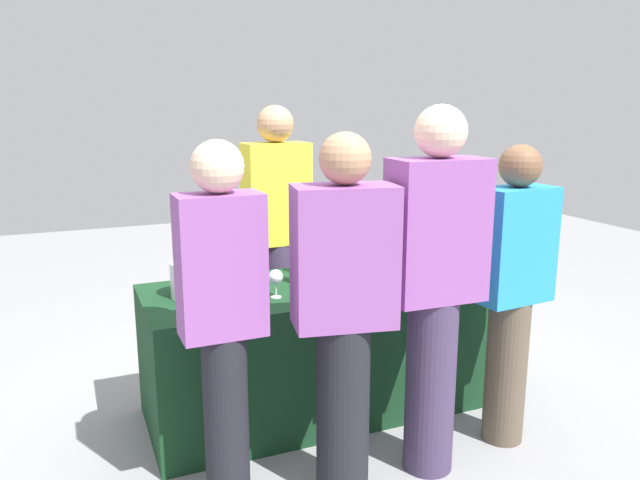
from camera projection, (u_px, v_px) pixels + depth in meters
name	position (u px, v px, depth m)	size (l,w,h in m)	color
ground_plane	(320.00, 406.00, 3.62)	(12.00, 12.00, 0.00)	gray
tasting_table	(320.00, 346.00, 3.54)	(1.94, 0.77, 0.75)	#14381E
wine_bottle_0	(235.00, 265.00, 3.42)	(0.07, 0.07, 0.30)	black
wine_bottle_1	(257.00, 268.00, 3.38)	(0.07, 0.07, 0.30)	black
wine_bottle_2	(296.00, 261.00, 3.46)	(0.07, 0.07, 0.33)	black
wine_bottle_3	(309.00, 255.00, 3.61)	(0.07, 0.07, 0.34)	black
wine_bottle_4	(356.00, 253.00, 3.69)	(0.07, 0.07, 0.31)	black
wine_bottle_5	(369.00, 249.00, 3.77)	(0.08, 0.08, 0.32)	black
wine_bottle_6	(386.00, 250.00, 3.75)	(0.08, 0.08, 0.31)	black
wine_bottle_7	(413.00, 249.00, 3.82)	(0.07, 0.07, 0.31)	black
wine_glass_0	(257.00, 277.00, 3.20)	(0.07, 0.07, 0.15)	silver
wine_glass_1	(276.00, 277.00, 3.19)	(0.08, 0.08, 0.15)	silver
wine_glass_2	(316.00, 269.00, 3.36)	(0.07, 0.07, 0.14)	silver
wine_glass_3	(346.00, 268.00, 3.43)	(0.06, 0.06, 0.13)	silver
wine_glass_4	(371.00, 269.00, 3.41)	(0.06, 0.06, 0.13)	silver
ice_bucket	(191.00, 279.00, 3.22)	(0.21, 0.21, 0.19)	silver
server_pouring	(277.00, 230.00, 3.97)	(0.42, 0.24, 1.73)	#3F3351
guest_0	(223.00, 314.00, 2.57)	(0.35, 0.22, 1.60)	black
guest_1	(344.00, 310.00, 2.66)	(0.47, 0.32, 1.63)	black
guest_2	(435.00, 282.00, 2.83)	(0.44, 0.25, 1.74)	#3F3351
guest_3	(512.00, 287.00, 3.11)	(0.40, 0.24, 1.55)	brown
menu_board	(359.00, 280.00, 4.66)	(0.55, 0.03, 0.87)	white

